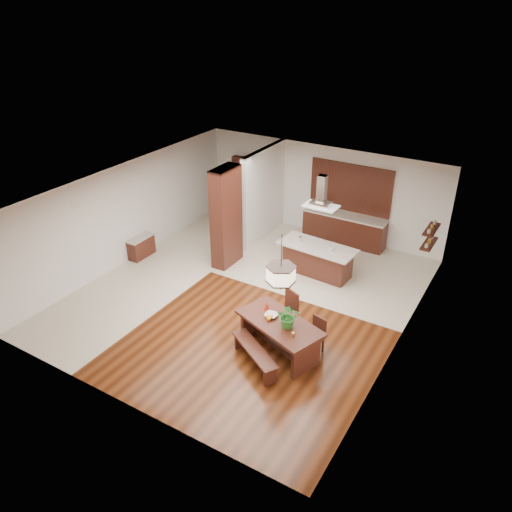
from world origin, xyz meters
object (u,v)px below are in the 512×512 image
Objects in this scene: fruit_bowl at (271,315)px; kitchen_island at (317,259)px; island_cup at (331,249)px; foliage_plant at (289,316)px; dining_table at (279,330)px; microwave at (321,205)px; dining_bench at (255,357)px; pendant_lantern at (281,263)px; hallway_console at (141,247)px; dining_chair_right at (314,336)px; range_hood at (322,191)px; dining_chair_left at (284,313)px.

fruit_bowl is 0.13× the size of kitchen_island.
foliage_plant is at bearing -80.94° from island_cup.
microwave is at bearing 106.02° from dining_table.
pendant_lantern reaches higher than dining_bench.
dining_table is at bearing -16.72° from fruit_bowl.
foliage_plant reaches higher than kitchen_island.
fruit_bowl is at bearing -17.53° from hallway_console.
pendant_lantern is at bearing 166.14° from foliage_plant.
dining_chair_right is 1.56× the size of foliage_plant.
dining_bench is 3.04× the size of microwave.
dining_bench is 1.69× the size of range_hood.
kitchen_island is at bearing 19.91° from hallway_console.
dining_table is 7.62× the size of fruit_bowl.
pendant_lantern is at bearing -74.10° from kitchen_island.
dining_bench is 1.39m from dining_chair_right.
fruit_bowl is at bearing 164.67° from foliage_plant.
dining_table is 3.52m from island_cup.
dining_chair_left reaches higher than hallway_console.
dining_bench is 2.15m from pendant_lantern.
island_cup is at bearing 95.33° from pendant_lantern.
range_hood reaches higher than kitchen_island.
kitchen_island is (-0.74, 3.56, -1.79)m from pendant_lantern.
microwave is at bearing 116.81° from kitchen_island.
foliage_plant is 4.48× the size of island_cup.
dining_bench is 1.45× the size of dining_chair_left.
microwave is (-1.66, 5.79, -1.16)m from pendant_lantern.
dining_chair_left is 1.24× the size of dining_chair_right.
fruit_bowl is (-0.25, 0.08, 0.25)m from dining_table.
kitchen_island reaches higher than hallway_console.
dining_chair_left reaches higher than fruit_bowl.
hallway_console is 0.84× the size of dining_chair_left.
pendant_lantern is 4.67× the size of fruit_bowl.
dining_chair_left is 5.29m from microwave.
fruit_bowl is 5.89m from microwave.
island_cup is 0.24× the size of microwave.
fruit_bowl is 3.88m from range_hood.
foliage_plant is at bearing -74.93° from range_hood.
island_cup is at bearing 95.33° from dining_table.
dining_chair_left is 1.88m from pendant_lantern.
dining_chair_right is at bearing 47.75° from foliage_plant.
foliage_plant is 0.60× the size of range_hood.
range_hood is at bearing 101.66° from dining_table.
pendant_lantern reaches higher than microwave.
island_cup is (-0.33, 3.49, 0.34)m from dining_table.
dining_bench is 0.69× the size of kitchen_island.
dining_bench is at bearing -114.95° from dining_chair_right.
kitchen_island is 2.50m from microwave.
dining_bench is at bearing -109.57° from dining_table.
kitchen_island is (-0.48, 2.84, -0.07)m from dining_chair_left.
range_hood is (-0.50, 4.22, 2.25)m from dining_bench.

